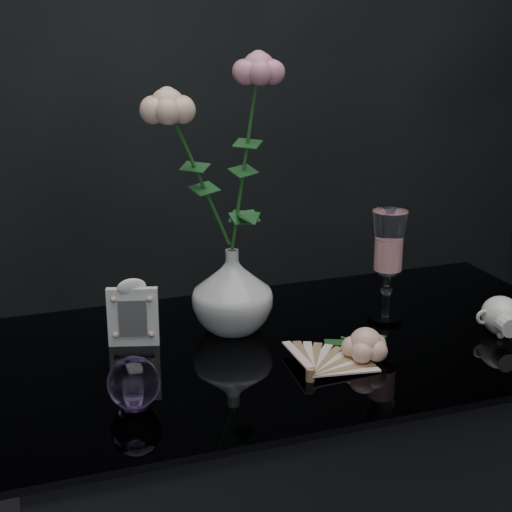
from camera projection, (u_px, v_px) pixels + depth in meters
name	position (u px, v px, depth m)	size (l,w,h in m)	color
vase	(232.00, 291.00, 1.40)	(0.15, 0.15, 0.15)	silver
wine_glass	(388.00, 267.00, 1.44)	(0.06, 0.06, 0.21)	white
picture_frame	(133.00, 312.00, 1.34)	(0.09, 0.07, 0.12)	white
paperweight	(134.00, 383.00, 1.14)	(0.08, 0.08, 0.08)	#9471B7
paper_fan	(310.00, 374.00, 1.22)	(0.24, 0.19, 0.02)	beige
loose_rose	(365.00, 345.00, 1.29)	(0.13, 0.17, 0.06)	#E3AE92
pearl_jar	(502.00, 314.00, 1.40)	(0.24, 0.25, 0.07)	silver
roses	(219.00, 151.00, 1.31)	(0.23, 0.11, 0.38)	beige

